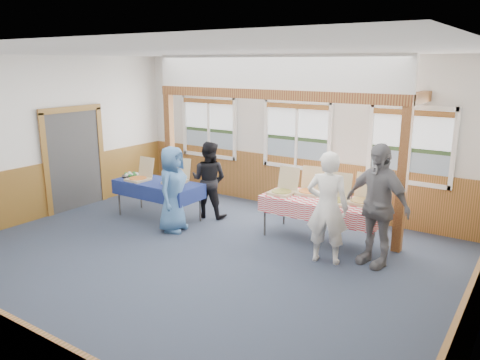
{
  "coord_description": "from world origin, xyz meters",
  "views": [
    {
      "loc": [
        4.39,
        -5.23,
        3.06
      ],
      "look_at": [
        0.22,
        1.0,
        1.17
      ],
      "focal_mm": 35.0,
      "sensor_mm": 36.0,
      "label": 1
    }
  ],
  "objects_px": {
    "table_right": "(323,202)",
    "woman_white": "(327,208)",
    "man_blue": "(173,189)",
    "woman_black": "(209,180)",
    "table_left": "(158,185)",
    "person_grey": "(377,205)"
  },
  "relations": [
    {
      "from": "table_left",
      "to": "woman_white",
      "type": "height_order",
      "value": "woman_white"
    },
    {
      "from": "table_left",
      "to": "man_blue",
      "type": "xyz_separation_m",
      "value": [
        0.72,
        -0.37,
        0.1
      ]
    },
    {
      "from": "woman_white",
      "to": "woman_black",
      "type": "relative_size",
      "value": 1.15
    },
    {
      "from": "man_blue",
      "to": "person_grey",
      "type": "height_order",
      "value": "person_grey"
    },
    {
      "from": "woman_black",
      "to": "man_blue",
      "type": "distance_m",
      "value": 1.02
    },
    {
      "from": "table_right",
      "to": "woman_white",
      "type": "bearing_deg",
      "value": -60.82
    },
    {
      "from": "woman_black",
      "to": "man_blue",
      "type": "xyz_separation_m",
      "value": [
        -0.05,
        -1.02,
        0.03
      ]
    },
    {
      "from": "woman_white",
      "to": "person_grey",
      "type": "relative_size",
      "value": 0.93
    },
    {
      "from": "woman_white",
      "to": "man_blue",
      "type": "distance_m",
      "value": 2.95
    },
    {
      "from": "woman_white",
      "to": "woman_black",
      "type": "distance_m",
      "value": 2.98
    },
    {
      "from": "person_grey",
      "to": "woman_white",
      "type": "bearing_deg",
      "value": -133.93
    },
    {
      "from": "table_right",
      "to": "woman_black",
      "type": "distance_m",
      "value": 2.45
    },
    {
      "from": "table_right",
      "to": "woman_white",
      "type": "relative_size",
      "value": 1.19
    },
    {
      "from": "woman_white",
      "to": "man_blue",
      "type": "relative_size",
      "value": 1.11
    },
    {
      "from": "table_left",
      "to": "woman_black",
      "type": "bearing_deg",
      "value": 53.56
    },
    {
      "from": "woman_black",
      "to": "woman_white",
      "type": "bearing_deg",
      "value": 152.85
    },
    {
      "from": "woman_black",
      "to": "person_grey",
      "type": "bearing_deg",
      "value": 160.72
    },
    {
      "from": "table_left",
      "to": "person_grey",
      "type": "height_order",
      "value": "person_grey"
    },
    {
      "from": "table_left",
      "to": "woman_white",
      "type": "distance_m",
      "value": 3.66
    },
    {
      "from": "table_left",
      "to": "woman_black",
      "type": "relative_size",
      "value": 1.26
    },
    {
      "from": "table_right",
      "to": "man_blue",
      "type": "relative_size",
      "value": 1.33
    },
    {
      "from": "man_blue",
      "to": "person_grey",
      "type": "xyz_separation_m",
      "value": [
        3.59,
        0.6,
        0.16
      ]
    }
  ]
}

